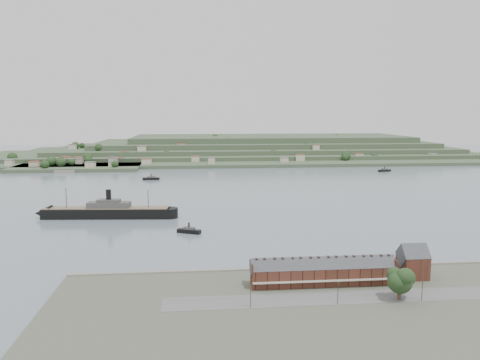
{
  "coord_description": "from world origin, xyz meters",
  "views": [
    {
      "loc": [
        -57.79,
        -335.35,
        66.68
      ],
      "look_at": [
        -22.77,
        30.0,
        14.23
      ],
      "focal_mm": 35.0,
      "sensor_mm": 36.0,
      "label": 1
    }
  ],
  "objects": [
    {
      "name": "steamship",
      "position": [
        -117.37,
        -34.13,
        4.07
      ],
      "size": [
        91.99,
        17.68,
        22.06
      ],
      "color": "black",
      "rests_on": "ground"
    },
    {
      "name": "gabled_building",
      "position": [
        27.5,
        -164.0,
        8.19
      ],
      "size": [
        10.4,
        10.18,
        14.09
      ],
      "color": "#462519",
      "rests_on": "ground"
    },
    {
      "name": "terrace_row",
      "position": [
        -10.0,
        -168.02,
        6.84
      ],
      "size": [
        55.6,
        9.8,
        11.07
      ],
      "color": "#462519",
      "rests_on": "ground"
    },
    {
      "name": "near_shore",
      "position": [
        0.0,
        -186.75,
        1.01
      ],
      "size": [
        220.0,
        80.0,
        2.6
      ],
      "color": "#4C5142",
      "rests_on": "ground"
    },
    {
      "name": "tugboat",
      "position": [
        -61.92,
        -78.31,
        1.49
      ],
      "size": [
        13.88,
        8.8,
        6.11
      ],
      "color": "black",
      "rests_on": "ground"
    },
    {
      "name": "ferry_east",
      "position": [
        159.88,
        182.54,
        1.47
      ],
      "size": [
        16.68,
        10.72,
        6.09
      ],
      "color": "black",
      "rests_on": "ground"
    },
    {
      "name": "ferry_west",
      "position": [
        -102.7,
        139.25,
        1.51
      ],
      "size": [
        16.8,
        4.97,
        6.27
      ],
      "color": "black",
      "rests_on": "ground"
    },
    {
      "name": "far_peninsula",
      "position": [
        27.91,
        393.1,
        11.88
      ],
      "size": [
        760.0,
        309.0,
        30.0
      ],
      "color": "#3E5337",
      "rests_on": "ground"
    },
    {
      "name": "fig_tree",
      "position": [
        12.8,
        -185.77,
        9.33
      ],
      "size": [
        10.76,
        9.32,
        12.01
      ],
      "color": "#463220",
      "rests_on": "ground"
    },
    {
      "name": "ground",
      "position": [
        0.0,
        0.0,
        0.0
      ],
      "size": [
        1400.0,
        1400.0,
        0.0
      ],
      "primitive_type": "plane",
      "color": "slate",
      "rests_on": "ground"
    }
  ]
}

